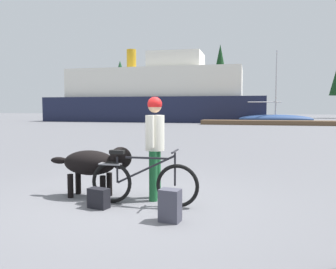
# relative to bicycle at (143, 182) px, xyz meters

# --- Properties ---
(ground_plane) EXTENTS (160.00, 160.00, 0.00)m
(ground_plane) POSITION_rel_bicycle_xyz_m (-0.31, 0.05, -0.37)
(ground_plane) COLOR slate
(bicycle) EXTENTS (1.78, 0.44, 0.90)m
(bicycle) POSITION_rel_bicycle_xyz_m (0.00, 0.00, 0.00)
(bicycle) COLOR black
(bicycle) RESTS_ON ground_plane
(person_cyclist) EXTENTS (0.32, 0.53, 1.73)m
(person_cyclist) POSITION_rel_bicycle_xyz_m (0.10, 0.38, 0.67)
(person_cyclist) COLOR #19592D
(person_cyclist) RESTS_ON ground_plane
(dog) EXTENTS (1.51, 0.50, 0.89)m
(dog) POSITION_rel_bicycle_xyz_m (-0.95, 0.29, 0.22)
(dog) COLOR black
(dog) RESTS_ON ground_plane
(backpack) EXTENTS (0.31, 0.24, 0.45)m
(backpack) POSITION_rel_bicycle_xyz_m (0.60, -0.68, -0.15)
(backpack) COLOR #3F3F4C
(backpack) RESTS_ON ground_plane
(handbag_pannier) EXTENTS (0.35, 0.25, 0.31)m
(handbag_pannier) POSITION_rel_bicycle_xyz_m (-0.62, -0.31, -0.22)
(handbag_pannier) COLOR black
(handbag_pannier) RESTS_ON ground_plane
(dock_pier) EXTENTS (15.16, 2.13, 0.40)m
(dock_pier) POSITION_rel_bicycle_xyz_m (4.85, 27.47, -0.17)
(dock_pier) COLOR brown
(dock_pier) RESTS_ON ground_plane
(ferry_boat) EXTENTS (24.46, 7.94, 8.32)m
(ferry_boat) POSITION_rel_bicycle_xyz_m (-8.86, 33.58, 2.52)
(ferry_boat) COLOR #191E38
(ferry_boat) RESTS_ON ground_plane
(sailboat_moored) EXTENTS (6.92, 1.94, 6.93)m
(sailboat_moored) POSITION_rel_bicycle_xyz_m (4.07, 29.17, 0.11)
(sailboat_moored) COLOR navy
(sailboat_moored) RESTS_ON ground_plane
(pine_tree_far_left) EXTENTS (4.28, 4.28, 9.16)m
(pine_tree_far_left) POSITION_rel_bicycle_xyz_m (-18.95, 48.15, 5.46)
(pine_tree_far_left) COLOR #4C331E
(pine_tree_far_left) RESTS_ON ground_plane
(pine_tree_center) EXTENTS (3.11, 3.11, 11.31)m
(pine_tree_center) POSITION_rel_bicycle_xyz_m (-2.88, 49.11, 6.97)
(pine_tree_center) COLOR #4C331E
(pine_tree_center) RESTS_ON ground_plane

